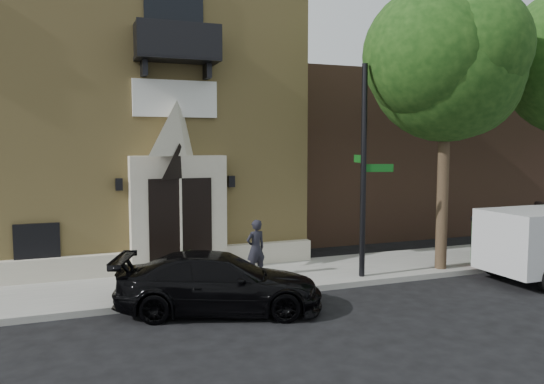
# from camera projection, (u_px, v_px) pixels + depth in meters

# --- Properties ---
(ground) EXTENTS (120.00, 120.00, 0.00)m
(ground) POSITION_uv_depth(u_px,v_px,m) (244.00, 300.00, 12.51)
(ground) COLOR black
(ground) RESTS_ON ground
(sidewalk) EXTENTS (42.00, 3.00, 0.15)m
(sidewalk) POSITION_uv_depth(u_px,v_px,m) (263.00, 278.00, 14.26)
(sidewalk) COLOR gray
(sidewalk) RESTS_ON ground
(church) EXTENTS (12.20, 11.01, 9.30)m
(church) POSITION_uv_depth(u_px,v_px,m) (92.00, 116.00, 18.42)
(church) COLOR tan
(church) RESTS_ON ground
(neighbour_building) EXTENTS (18.00, 8.00, 6.40)m
(neighbour_building) POSITION_uv_depth(u_px,v_px,m) (428.00, 154.00, 24.87)
(neighbour_building) COLOR brown
(neighbour_building) RESTS_ON ground
(street_tree_left) EXTENTS (4.97, 4.38, 7.77)m
(street_tree_left) POSITION_uv_depth(u_px,v_px,m) (450.00, 63.00, 14.45)
(street_tree_left) COLOR #38281C
(street_tree_left) RESTS_ON sidewalk
(black_sedan) EXTENTS (4.81, 3.16, 1.30)m
(black_sedan) POSITION_uv_depth(u_px,v_px,m) (219.00, 283.00, 11.55)
(black_sedan) COLOR black
(black_sedan) RESTS_ON ground
(street_sign) EXTENTS (0.87, 1.01, 5.59)m
(street_sign) POSITION_uv_depth(u_px,v_px,m) (364.00, 171.00, 13.91)
(street_sign) COLOR black
(street_sign) RESTS_ON sidewalk
(fire_hydrant) EXTENTS (0.44, 0.35, 0.78)m
(fire_hydrant) POSITION_uv_depth(u_px,v_px,m) (482.00, 253.00, 15.23)
(fire_hydrant) COLOR #B10022
(fire_hydrant) RESTS_ON sidewalk
(dumpster) EXTENTS (2.14, 1.40, 1.31)m
(dumpster) POSITION_uv_depth(u_px,v_px,m) (508.00, 237.00, 16.20)
(dumpster) COLOR #0F3A18
(dumpster) RESTS_ON sidewalk
(planter) EXTENTS (0.74, 0.69, 0.66)m
(planter) POSITION_uv_depth(u_px,v_px,m) (179.00, 261.00, 14.43)
(planter) COLOR #415E2F
(planter) RESTS_ON sidewalk
(pedestrian_near) EXTENTS (0.63, 0.49, 1.53)m
(pedestrian_near) POSITION_uv_depth(u_px,v_px,m) (256.00, 248.00, 14.00)
(pedestrian_near) COLOR black
(pedestrian_near) RESTS_ON sidewalk
(pedestrian_far) EXTENTS (0.67, 0.85, 1.70)m
(pedestrian_far) POSITION_uv_depth(u_px,v_px,m) (538.00, 227.00, 16.98)
(pedestrian_far) COLOR #2C201D
(pedestrian_far) RESTS_ON sidewalk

